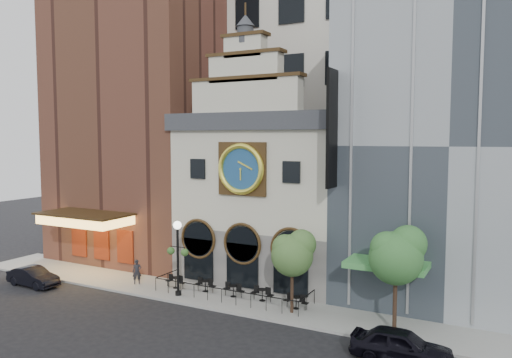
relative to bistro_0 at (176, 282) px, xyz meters
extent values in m
plane|color=black|center=(4.47, -2.36, -0.61)|extent=(120.00, 120.00, 0.00)
cube|color=gray|center=(4.47, 0.14, -0.54)|extent=(44.00, 5.00, 0.15)
cube|color=#605E5B|center=(4.47, 5.64, 1.54)|extent=(12.00, 8.00, 4.00)
cube|color=beige|center=(4.47, 5.64, 7.04)|extent=(12.00, 8.00, 7.00)
cube|color=#2D3035|center=(4.47, 5.64, 11.14)|extent=(12.60, 8.60, 1.20)
cube|color=#362410|center=(4.47, 1.56, 7.94)|extent=(3.60, 0.25, 3.60)
cylinder|color=navy|center=(4.47, 1.42, 7.94)|extent=(3.10, 0.12, 3.10)
torus|color=#F3E247|center=(4.47, 1.34, 7.94)|extent=(3.46, 0.36, 3.46)
cylinder|color=#2D3035|center=(4.47, 2.04, 16.84)|extent=(1.10, 1.10, 1.10)
cone|color=#2D3035|center=(4.47, 2.04, 17.79)|extent=(1.30, 1.30, 0.80)
cube|color=brown|center=(-8.53, 7.64, 12.04)|extent=(14.00, 12.00, 25.00)
cube|color=#FFBF59|center=(-8.53, -0.06, 3.74)|extent=(7.00, 3.40, 0.70)
cube|color=#362410|center=(-8.53, -0.06, 4.19)|extent=(7.40, 3.80, 0.15)
cube|color=maroon|center=(-8.53, 1.59, 1.54)|extent=(5.60, 0.15, 2.60)
cube|color=gray|center=(17.47, 7.64, 9.54)|extent=(14.00, 12.00, 20.00)
cube|color=#449648|center=(14.47, 0.44, 2.84)|extent=(4.50, 2.40, 0.35)
cube|color=black|center=(11.07, 0.64, 10.54)|extent=(0.18, 1.60, 7.00)
cube|color=beige|center=(4.47, 17.64, 19.39)|extent=(20.00, 16.00, 40.00)
cylinder|color=black|center=(0.00, 0.00, 0.28)|extent=(0.68, 0.68, 0.03)
cylinder|color=black|center=(0.00, 0.00, -0.09)|extent=(0.06, 0.06, 0.72)
cylinder|color=black|center=(2.27, 0.31, 0.28)|extent=(0.68, 0.68, 0.03)
cylinder|color=black|center=(2.27, 0.31, -0.09)|extent=(0.06, 0.06, 0.72)
cylinder|color=black|center=(4.53, 0.22, 0.28)|extent=(0.68, 0.68, 0.03)
cylinder|color=black|center=(4.53, 0.22, -0.09)|extent=(0.06, 0.06, 0.72)
cylinder|color=black|center=(6.60, 0.40, 0.28)|extent=(0.68, 0.68, 0.03)
cylinder|color=black|center=(6.60, 0.40, -0.09)|extent=(0.06, 0.06, 0.72)
cylinder|color=black|center=(9.12, 0.02, 0.28)|extent=(0.68, 0.68, 0.03)
cylinder|color=black|center=(9.12, 0.02, -0.09)|extent=(0.06, 0.06, 0.72)
imported|color=black|center=(16.29, -4.10, 0.20)|extent=(4.78, 2.00, 1.62)
imported|color=black|center=(-9.64, -4.00, 0.08)|extent=(4.23, 1.58, 1.38)
imported|color=black|center=(-3.07, -0.48, 0.42)|extent=(0.76, 0.76, 1.77)
cylinder|color=black|center=(1.11, -1.20, 1.81)|extent=(0.16, 0.16, 4.55)
cylinder|color=black|center=(1.11, -1.20, -0.33)|extent=(0.40, 0.40, 0.27)
sphere|color=white|center=(1.11, -1.20, 4.27)|extent=(0.55, 0.55, 0.55)
sphere|color=#275522|center=(0.56, -1.23, 2.49)|extent=(0.51, 0.51, 0.51)
sphere|color=#275522|center=(1.65, -1.18, 2.49)|extent=(0.51, 0.51, 0.51)
cylinder|color=#382619|center=(9.15, -0.70, 0.89)|extent=(0.19, 0.19, 2.72)
sphere|color=#3B6227|center=(9.15, -0.70, 3.03)|extent=(2.52, 2.52, 2.52)
sphere|color=#3B6227|center=(9.64, -0.41, 3.71)|extent=(1.75, 1.75, 1.75)
sphere|color=#3B6227|center=(8.77, -0.89, 3.52)|extent=(1.55, 1.55, 1.55)
cylinder|color=#382619|center=(15.23, -0.69, 1.10)|extent=(0.22, 0.22, 3.13)
sphere|color=#2B6427|center=(15.23, -0.69, 3.56)|extent=(2.90, 2.90, 2.90)
sphere|color=#2B6427|center=(15.79, -0.35, 4.34)|extent=(2.01, 2.01, 2.01)
sphere|color=#2B6427|center=(14.79, -0.91, 4.11)|extent=(1.79, 1.79, 1.79)
camera|label=1|loc=(20.87, -27.54, 10.03)|focal=35.00mm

